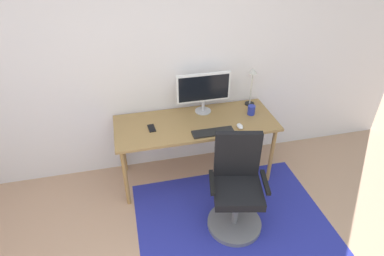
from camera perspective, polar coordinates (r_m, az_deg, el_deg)
wall_back at (r=3.49m, az=-5.60°, el=11.73°), size 6.00×0.10×2.60m
area_rug at (r=3.44m, az=6.91°, el=-15.46°), size 1.91×1.37×0.01m
desk at (r=3.47m, az=0.66°, el=0.15°), size 1.73×0.68×0.75m
monitor at (r=3.49m, az=2.05°, el=6.93°), size 0.60×0.18×0.46m
keyboard at (r=3.26m, az=3.78°, el=-0.75°), size 0.43×0.13×0.02m
computer_mouse at (r=3.37m, az=8.52°, el=0.32°), size 0.06×0.10×0.03m
coffee_cup at (r=3.61m, az=10.52°, el=3.16°), size 0.08×0.08×0.11m
cell_phone at (r=3.35m, az=-7.22°, el=-0.03°), size 0.08×0.14×0.01m
desk_lamp at (r=3.69m, az=10.65°, el=8.25°), size 0.11×0.11×0.45m
office_chair at (r=3.13m, az=7.91°, el=-11.30°), size 0.58×0.54×0.99m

